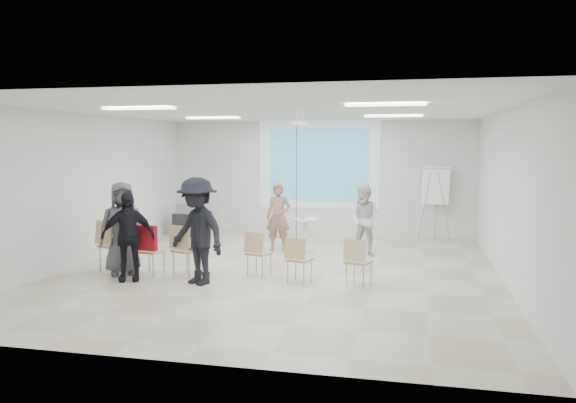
% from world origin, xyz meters
% --- Properties ---
extents(floor, '(8.00, 9.00, 0.10)m').
position_xyz_m(floor, '(0.00, 0.00, -0.05)').
color(floor, beige).
rests_on(floor, ground).
extents(ceiling, '(8.00, 9.00, 0.10)m').
position_xyz_m(ceiling, '(0.00, 0.00, 3.05)').
color(ceiling, white).
rests_on(ceiling, wall_back).
extents(wall_back, '(8.00, 0.10, 3.00)m').
position_xyz_m(wall_back, '(0.00, 4.55, 1.50)').
color(wall_back, silver).
rests_on(wall_back, floor).
extents(wall_left, '(0.10, 9.00, 3.00)m').
position_xyz_m(wall_left, '(-4.05, 0.00, 1.50)').
color(wall_left, silver).
rests_on(wall_left, floor).
extents(wall_right, '(0.10, 9.00, 3.00)m').
position_xyz_m(wall_right, '(4.05, 0.00, 1.50)').
color(wall_right, silver).
rests_on(wall_right, floor).
extents(projection_halo, '(3.20, 0.01, 2.30)m').
position_xyz_m(projection_halo, '(0.00, 4.49, 1.85)').
color(projection_halo, silver).
rests_on(projection_halo, wall_back).
extents(projection_image, '(2.60, 0.01, 1.90)m').
position_xyz_m(projection_image, '(0.00, 4.47, 1.85)').
color(projection_image, teal).
rests_on(projection_image, wall_back).
extents(pedestal_table, '(0.63, 0.63, 0.74)m').
position_xyz_m(pedestal_table, '(0.07, 2.32, 0.41)').
color(pedestal_table, silver).
rests_on(pedestal_table, floor).
extents(player_left, '(0.64, 0.45, 1.73)m').
position_xyz_m(player_left, '(-0.50, 2.05, 0.87)').
color(player_left, '#9F7761').
rests_on(player_left, floor).
extents(player_right, '(0.97, 0.85, 1.71)m').
position_xyz_m(player_right, '(1.44, 1.93, 0.85)').
color(player_right, white).
rests_on(player_right, floor).
extents(controller_left, '(0.04, 0.11, 0.04)m').
position_xyz_m(controller_left, '(-0.32, 2.30, 1.14)').
color(controller_left, silver).
rests_on(controller_left, player_left).
extents(controller_right, '(0.06, 0.12, 0.04)m').
position_xyz_m(controller_right, '(1.26, 2.18, 1.15)').
color(controller_right, white).
rests_on(controller_right, player_right).
extents(chair_far_left, '(0.61, 0.63, 0.98)m').
position_xyz_m(chair_far_left, '(-3.06, -0.70, 0.58)').
color(chair_far_left, tan).
rests_on(chair_far_left, floor).
extents(chair_left_mid, '(0.48, 0.50, 0.88)m').
position_xyz_m(chair_left_mid, '(-2.25, -0.79, 0.52)').
color(chair_left_mid, tan).
rests_on(chair_left_mid, floor).
extents(chair_left_inner, '(0.57, 0.59, 0.95)m').
position_xyz_m(chair_left_inner, '(-1.56, -0.75, 0.56)').
color(chair_left_inner, tan).
rests_on(chair_left_inner, floor).
extents(chair_center, '(0.47, 0.50, 0.82)m').
position_xyz_m(chair_center, '(-0.30, -0.41, 0.48)').
color(chair_center, tan).
rests_on(chair_center, floor).
extents(chair_right_inner, '(0.47, 0.49, 0.81)m').
position_xyz_m(chair_right_inner, '(0.52, -0.78, 0.48)').
color(chair_right_inner, tan).
rests_on(chair_right_inner, floor).
extents(chair_right_far, '(0.50, 0.52, 0.82)m').
position_xyz_m(chair_right_far, '(1.54, -0.79, 0.49)').
color(chair_right_far, tan).
rests_on(chair_right_far, floor).
extents(red_jacket, '(0.48, 0.19, 0.45)m').
position_xyz_m(red_jacket, '(-2.24, -0.94, 0.72)').
color(red_jacket, maroon).
rests_on(red_jacket, chair_left_mid).
extents(laptop, '(0.41, 0.35, 0.03)m').
position_xyz_m(laptop, '(-1.53, -0.66, 0.51)').
color(laptop, black).
rests_on(laptop, chair_left_inner).
extents(audience_left, '(1.19, 0.94, 1.80)m').
position_xyz_m(audience_left, '(-2.42, -1.21, 0.90)').
color(audience_left, black).
rests_on(audience_left, floor).
extents(audience_mid, '(1.53, 1.27, 2.08)m').
position_xyz_m(audience_mid, '(-1.14, -1.18, 1.04)').
color(audience_mid, black).
rests_on(audience_mid, floor).
extents(audience_outer, '(1.12, 1.03, 1.91)m').
position_xyz_m(audience_outer, '(-2.75, -0.80, 0.96)').
color(audience_outer, '#525256').
rests_on(audience_outer, floor).
extents(flipchart_easel, '(0.78, 0.61, 1.84)m').
position_xyz_m(flipchart_easel, '(2.98, 4.24, 1.36)').
color(flipchart_easel, gray).
rests_on(flipchart_easel, floor).
extents(av_cart, '(0.57, 0.46, 0.83)m').
position_xyz_m(av_cart, '(-3.37, 3.56, 0.38)').
color(av_cart, black).
rests_on(av_cart, floor).
extents(ceiling_projector, '(0.30, 0.25, 3.00)m').
position_xyz_m(ceiling_projector, '(0.10, 1.49, 2.69)').
color(ceiling_projector, white).
rests_on(ceiling_projector, ceiling).
extents(fluor_panel_nw, '(1.20, 0.30, 0.02)m').
position_xyz_m(fluor_panel_nw, '(-2.00, 2.00, 2.97)').
color(fluor_panel_nw, white).
rests_on(fluor_panel_nw, ceiling).
extents(fluor_panel_ne, '(1.20, 0.30, 0.02)m').
position_xyz_m(fluor_panel_ne, '(2.00, 2.00, 2.97)').
color(fluor_panel_ne, white).
rests_on(fluor_panel_ne, ceiling).
extents(fluor_panel_sw, '(1.20, 0.30, 0.02)m').
position_xyz_m(fluor_panel_sw, '(-2.00, -1.50, 2.97)').
color(fluor_panel_sw, white).
rests_on(fluor_panel_sw, ceiling).
extents(fluor_panel_se, '(1.20, 0.30, 0.02)m').
position_xyz_m(fluor_panel_se, '(2.00, -1.50, 2.97)').
color(fluor_panel_se, white).
rests_on(fluor_panel_se, ceiling).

